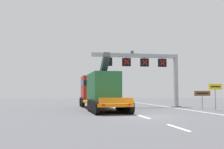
% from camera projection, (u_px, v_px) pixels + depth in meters
% --- Properties ---
extents(ground, '(112.00, 112.00, 0.00)m').
position_uv_depth(ground, '(144.00, 116.00, 18.64)').
color(ground, '#4C4C51').
extents(lane_markings, '(0.20, 64.29, 0.01)m').
position_uv_depth(lane_markings, '(99.00, 103.00, 43.03)').
color(lane_markings, silver).
rests_on(lane_markings, ground).
extents(edge_line_right, '(0.20, 63.00, 0.01)m').
position_uv_depth(edge_line_right, '(165.00, 107.00, 31.51)').
color(edge_line_right, silver).
rests_on(edge_line_right, ground).
extents(overhead_lane_gantry, '(10.59, 0.90, 6.54)m').
position_uv_depth(overhead_lane_gantry, '(146.00, 64.00, 30.78)').
color(overhead_lane_gantry, '#9EA0A5').
rests_on(overhead_lane_gantry, ground).
extents(heavy_haul_truck_orange, '(3.53, 14.15, 5.30)m').
position_uv_depth(heavy_haul_truck_orange, '(98.00, 90.00, 27.49)').
color(heavy_haul_truck_orange, orange).
rests_on(heavy_haul_truck_orange, ground).
extents(exit_sign_yellow, '(1.35, 0.15, 2.51)m').
position_uv_depth(exit_sign_yellow, '(215.00, 90.00, 24.81)').
color(exit_sign_yellow, '#9EA0A5').
rests_on(exit_sign_yellow, ground).
extents(tourist_info_sign_brown, '(1.80, 0.15, 1.86)m').
position_uv_depth(tourist_info_sign_brown, '(202.00, 95.00, 27.47)').
color(tourist_info_sign_brown, '#9EA0A5').
rests_on(tourist_info_sign_brown, ground).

